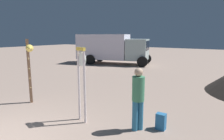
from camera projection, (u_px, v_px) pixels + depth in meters
The scene contains 5 objects.
standing_clock at pixel (82, 77), 5.87m from camera, with size 0.42×0.20×2.30m.
arrow_sign at pixel (29, 62), 7.19m from camera, with size 1.09×0.71×2.52m.
person_near_clock at pixel (138, 96), 5.37m from camera, with size 0.34×0.34×1.79m.
backpack at pixel (161, 121), 5.53m from camera, with size 0.26×0.24×0.47m.
box_truck_near at pixel (111, 48), 18.33m from camera, with size 7.17×4.08×2.75m.
Camera 1 is at (4.85, -2.13, 2.64)m, focal length 31.20 mm.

